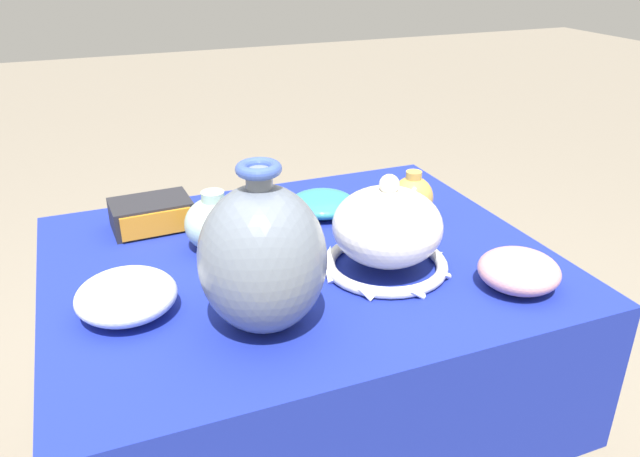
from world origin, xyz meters
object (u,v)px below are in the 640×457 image
vase_tall_bulbous (263,258)px  bowl_shallow_porcelain (126,296)px  mosaic_tile_box (151,214)px  vase_dome_bell (387,233)px  jar_round_ochre (412,197)px  jar_round_celadon (215,223)px  bowl_shallow_rose (519,271)px  bowl_shallow_teal (322,204)px

vase_tall_bulbous → bowl_shallow_porcelain: size_ratio=1.67×
mosaic_tile_box → vase_dome_bell: bearing=-45.5°
jar_round_ochre → jar_round_celadon: bearing=177.9°
bowl_shallow_rose → jar_round_ochre: (-0.03, 0.34, 0.02)m
vase_tall_bulbous → bowl_shallow_porcelain: (-0.20, 0.12, -0.09)m
vase_tall_bulbous → vase_dome_bell: 0.29m
bowl_shallow_porcelain → jar_round_ochre: jar_round_ochre is taller
jar_round_celadon → jar_round_ochre: (0.44, -0.02, -0.01)m
vase_dome_bell → bowl_shallow_porcelain: bearing=177.2°
jar_round_celadon → vase_tall_bulbous: bearing=-88.2°
vase_tall_bulbous → bowl_shallow_teal: bearing=56.2°
vase_dome_bell → vase_tall_bulbous: bearing=-160.8°
vase_dome_bell → bowl_shallow_rose: size_ratio=1.70×
vase_tall_bulbous → bowl_shallow_teal: 0.47m
bowl_shallow_porcelain → jar_round_ochre: 0.65m
vase_dome_bell → bowl_shallow_teal: size_ratio=1.63×
vase_dome_bell → jar_round_celadon: vase_dome_bell is taller
vase_dome_bell → bowl_shallow_teal: vase_dome_bell is taller
bowl_shallow_porcelain → jar_round_celadon: jar_round_celadon is taller
vase_dome_bell → mosaic_tile_box: 0.52m
mosaic_tile_box → bowl_shallow_porcelain: bearing=-107.6°
vase_tall_bulbous → mosaic_tile_box: (-0.11, 0.45, -0.09)m
vase_tall_bulbous → jar_round_ochre: size_ratio=2.52×
bowl_shallow_teal → jar_round_celadon: 0.28m
vase_tall_bulbous → bowl_shallow_rose: bearing=-6.8°
vase_tall_bulbous → bowl_shallow_teal: (0.25, 0.38, -0.10)m
vase_tall_bulbous → bowl_shallow_porcelain: vase_tall_bulbous is taller
mosaic_tile_box → bowl_shallow_rose: (0.57, -0.50, 0.00)m
jar_round_celadon → jar_round_ochre: size_ratio=1.11×
bowl_shallow_rose → jar_round_ochre: size_ratio=1.32×
vase_dome_bell → bowl_shallow_porcelain: 0.47m
mosaic_tile_box → bowl_shallow_teal: 0.37m
vase_dome_bell → jar_round_ochre: 0.25m
bowl_shallow_rose → bowl_shallow_porcelain: bearing=165.5°
vase_dome_bell → bowl_shallow_porcelain: size_ratio=1.48×
mosaic_tile_box → jar_round_ochre: jar_round_ochre is taller
bowl_shallow_teal → vase_tall_bulbous: bearing=-123.8°
vase_tall_bulbous → jar_round_ochre: vase_tall_bulbous is taller
jar_round_ochre → bowl_shallow_rose: bearing=-85.4°
jar_round_celadon → jar_round_ochre: 0.44m
vase_tall_bulbous → bowl_shallow_rose: (0.46, -0.05, -0.09)m
bowl_shallow_porcelain → bowl_shallow_rose: size_ratio=1.15×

